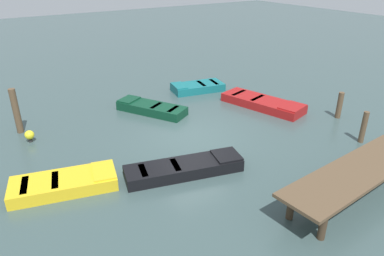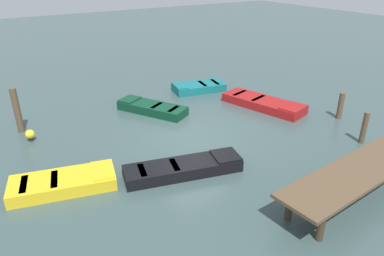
% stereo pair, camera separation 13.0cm
% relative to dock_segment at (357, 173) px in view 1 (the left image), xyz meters
% --- Properties ---
extents(ground_plane, '(80.00, 80.00, 0.00)m').
position_rel_dock_segment_xyz_m(ground_plane, '(1.80, -6.10, -0.83)').
color(ground_plane, '#384C4C').
extents(dock_segment, '(5.85, 1.86, 0.95)m').
position_rel_dock_segment_xyz_m(dock_segment, '(0.00, 0.00, 0.00)').
color(dock_segment, brown).
rests_on(dock_segment, ground_plane).
extents(rowboat_red, '(2.36, 4.24, 0.46)m').
position_rel_dock_segment_xyz_m(rowboat_red, '(-2.81, -6.88, -0.62)').
color(rowboat_red, maroon).
rests_on(rowboat_red, ground_plane).
extents(rowboat_dark_green, '(2.57, 3.42, 0.46)m').
position_rel_dock_segment_xyz_m(rowboat_dark_green, '(2.05, -9.24, -0.62)').
color(rowboat_dark_green, '#0C3823').
rests_on(rowboat_dark_green, ground_plane).
extents(rowboat_yellow, '(3.37, 2.02, 0.46)m').
position_rel_dock_segment_xyz_m(rowboat_yellow, '(7.14, -5.11, -0.62)').
color(rowboat_yellow, gold).
rests_on(rowboat_yellow, ground_plane).
extents(rowboat_black, '(4.05, 1.98, 0.46)m').
position_rel_dock_segment_xyz_m(rowboat_black, '(3.54, -3.85, -0.62)').
color(rowboat_black, black).
rests_on(rowboat_black, ground_plane).
extents(rowboat_teal, '(2.96, 1.82, 0.46)m').
position_rel_dock_segment_xyz_m(rowboat_teal, '(-1.47, -10.61, -0.62)').
color(rowboat_teal, '#14666B').
rests_on(rowboat_teal, ground_plane).
extents(mooring_piling_center, '(0.26, 0.26, 1.89)m').
position_rel_dock_segment_xyz_m(mooring_piling_center, '(7.59, -10.26, 0.11)').
color(mooring_piling_center, brown).
rests_on(mooring_piling_center, ground_plane).
extents(mooring_piling_near_right, '(0.24, 0.24, 1.20)m').
position_rel_dock_segment_xyz_m(mooring_piling_near_right, '(-4.76, -4.07, -0.23)').
color(mooring_piling_near_right, brown).
rests_on(mooring_piling_near_right, ground_plane).
extents(mooring_piling_far_left, '(0.21, 0.21, 1.28)m').
position_rel_dock_segment_xyz_m(mooring_piling_far_left, '(-3.47, -2.05, -0.20)').
color(mooring_piling_far_left, brown).
rests_on(mooring_piling_far_left, ground_plane).
extents(marker_buoy, '(0.36, 0.36, 0.48)m').
position_rel_dock_segment_xyz_m(marker_buoy, '(7.42, -9.12, -0.55)').
color(marker_buoy, '#262626').
rests_on(marker_buoy, ground_plane).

